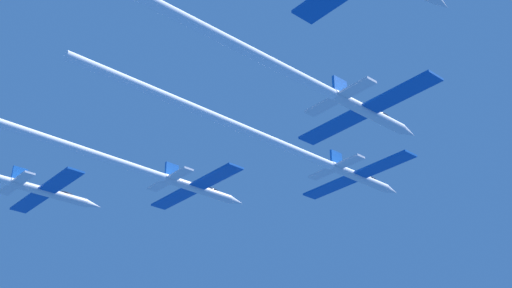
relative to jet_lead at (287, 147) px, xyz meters
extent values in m
cylinder|color=silver|center=(0.00, 15.42, -0.03)|extent=(1.40, 12.77, 1.40)
cone|color=silver|center=(0.00, 23.21, -0.03)|extent=(1.38, 2.81, 1.38)
ellipsoid|color=black|center=(0.00, 18.23, 0.56)|extent=(0.98, 2.55, 0.70)
cube|color=#0F51B2|center=(-5.56, 14.78, -0.03)|extent=(9.71, 2.81, 0.31)
cube|color=#0F51B2|center=(5.56, 14.78, -0.03)|extent=(9.71, 2.81, 0.31)
cube|color=#0F51B2|center=(0.00, 10.31, 1.69)|extent=(0.37, 2.30, 2.04)
cube|color=silver|center=(-2.89, 10.06, -0.03)|extent=(4.37, 1.69, 0.31)
cube|color=silver|center=(2.89, 10.06, -0.03)|extent=(4.37, 1.69, 0.31)
cylinder|color=white|center=(0.00, -12.45, -0.03)|extent=(1.26, 42.96, 1.26)
cylinder|color=silver|center=(-18.40, -1.94, -0.83)|extent=(1.40, 12.77, 1.40)
cone|color=silver|center=(-18.40, 5.85, -0.83)|extent=(1.38, 2.81, 1.38)
ellipsoid|color=black|center=(-18.40, 0.87, -0.24)|extent=(0.98, 2.55, 0.70)
cube|color=#0F51B2|center=(-23.96, -2.58, -0.83)|extent=(9.71, 2.81, 0.31)
cube|color=#0F51B2|center=(-12.85, -2.58, -0.83)|extent=(9.71, 2.81, 0.31)
cube|color=#0F51B2|center=(-18.40, -7.05, 0.89)|extent=(0.37, 2.30, 2.04)
cube|color=silver|center=(-21.29, -7.30, -0.83)|extent=(4.37, 1.69, 0.31)
cube|color=silver|center=(-15.52, -7.30, -0.83)|extent=(4.37, 1.69, 0.31)
cylinder|color=white|center=(-18.40, -30.81, -0.83)|extent=(1.26, 44.96, 1.26)
cylinder|color=silver|center=(15.72, -0.95, -1.73)|extent=(1.40, 12.77, 1.40)
cone|color=silver|center=(15.72, 6.84, -1.73)|extent=(1.38, 2.81, 1.38)
ellipsoid|color=black|center=(15.72, 1.86, -1.13)|extent=(0.98, 2.55, 0.70)
cube|color=#0F51B2|center=(10.16, -1.59, -1.73)|extent=(9.71, 2.81, 0.31)
cube|color=#0F51B2|center=(21.27, -1.59, -1.73)|extent=(9.71, 2.81, 0.31)
cube|color=#0F51B2|center=(15.72, -6.06, 0.00)|extent=(0.37, 2.30, 2.04)
cube|color=silver|center=(12.83, -6.31, -1.73)|extent=(4.37, 1.69, 0.31)
cube|color=silver|center=(18.60, -6.31, -1.73)|extent=(4.37, 1.69, 0.31)
cylinder|color=white|center=(15.72, -27.82, -1.73)|extent=(1.26, 40.96, 1.26)
cylinder|color=silver|center=(-33.90, -19.57, -1.43)|extent=(1.40, 12.77, 1.40)
cone|color=silver|center=(-33.90, -11.78, -1.43)|extent=(1.38, 2.81, 1.38)
ellipsoid|color=black|center=(-33.90, -16.76, -0.83)|extent=(0.98, 2.55, 0.70)
cube|color=#0F51B2|center=(-39.45, -20.21, -1.43)|extent=(9.71, 2.81, 0.31)
cube|color=#0F51B2|center=(-28.34, -20.21, -1.43)|extent=(9.71, 2.81, 0.31)
cube|color=#0F51B2|center=(-33.90, -24.67, 0.30)|extent=(0.37, 2.30, 2.04)
cube|color=silver|center=(-36.78, -24.93, -1.43)|extent=(4.37, 1.69, 0.31)
cube|color=silver|center=(-31.01, -24.93, -1.43)|extent=(4.37, 1.69, 0.31)
cone|color=silver|center=(33.59, -11.44, -1.40)|extent=(1.38, 2.81, 1.38)
camera|label=1|loc=(59.74, -57.54, -43.31)|focal=46.46mm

